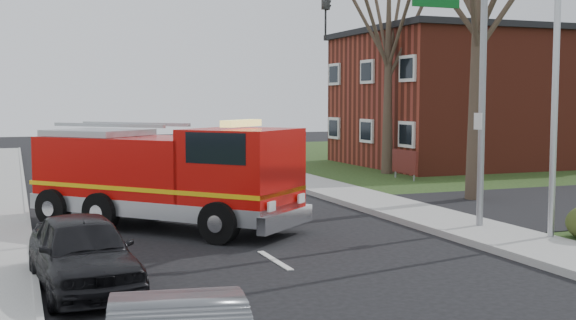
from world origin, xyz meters
name	(u,v)px	position (x,y,z in m)	size (l,w,h in m)	color
ground	(275,261)	(0.00, 0.00, 0.00)	(120.00, 120.00, 0.00)	black
sidewalk_right	(505,239)	(6.20, 0.00, 0.07)	(2.40, 80.00, 0.15)	gray
brick_building	(491,98)	(19.00, 18.00, 3.66)	(15.40, 10.40, 7.25)	maroon
health_center_sign	(405,162)	(10.50, 12.50, 0.88)	(0.12, 2.00, 1.40)	#551813
bare_tree_far	(389,37)	(11.00, 15.00, 6.49)	(5.25, 5.25, 10.50)	#3D2D24
traffic_signal_mast	(442,57)	(5.21, 1.50, 4.71)	(5.29, 0.18, 6.80)	gray
streetlight_pole	(554,60)	(7.14, -0.50, 4.55)	(1.48, 0.16, 8.40)	#B7BABF
fire_engine	(168,179)	(-1.39, 4.92, 1.38)	(6.99, 7.35, 3.06)	#B80C08
parked_car_maroon	(83,252)	(-4.20, -1.00, 0.72)	(1.70, 4.21, 1.44)	black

